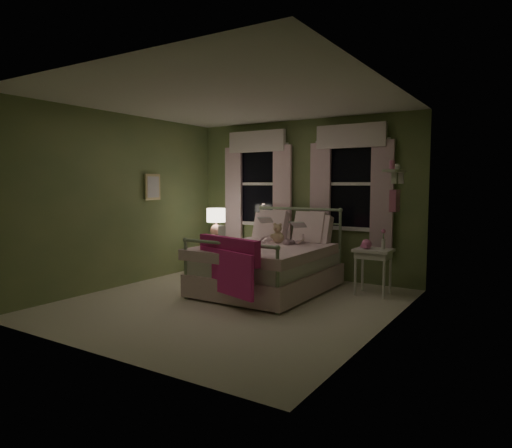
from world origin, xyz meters
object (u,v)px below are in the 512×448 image
Objects in this scene: child_left at (267,222)px; table_lamp at (216,220)px; bed at (269,264)px; teddy_bear at (278,235)px; nightstand_right at (373,256)px; child_right at (300,228)px; nightstand_left at (216,251)px.

child_left is 1.00m from table_lamp.
bed is 4.26× the size of table_lamp.
teddy_bear reaches higher than nightstand_right.
table_lamp is (-1.28, 0.43, 0.57)m from bed.
bed is 0.76m from child_left.
nightstand_right is at bearing 11.67° from teddy_bear.
child_left is at bearing 17.02° from child_right.
table_lamp is at bearing 0.00° from nightstand_left.
nightstand_left is at bearing 172.43° from teddy_bear.
child_left is 1.61× the size of table_lamp.
teddy_bear is 1.41m from nightstand_right.
child_right is 1.01× the size of nightstand_right.
bed is at bearing -158.22° from nightstand_right.
child_left reaches higher than nightstand_left.
child_right reaches higher than teddy_bear.
teddy_bear is 0.64× the size of table_lamp.
nightstand_right is at bearing -156.49° from child_right.
child_left is 0.56m from child_right.
teddy_bear is at bearing -7.57° from table_lamp.
child_left is 1.70m from nightstand_right.
teddy_bear is at bearing -7.57° from nightstand_left.
child_right reaches higher than nightstand_left.
bed is 1.48m from nightstand_right.
child_left reaches higher than child_right.
child_left is 0.36m from teddy_bear.
bed is 0.72m from child_right.
teddy_bear is (0.00, 0.26, 0.41)m from bed.
table_lamp is 0.75× the size of nightstand_right.
teddy_bear is 0.47× the size of nightstand_left.
child_left is 1.18× the size of nightstand_left.
child_left is at bearing -175.72° from nightstand_right.
teddy_bear is 0.48× the size of nightstand_right.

